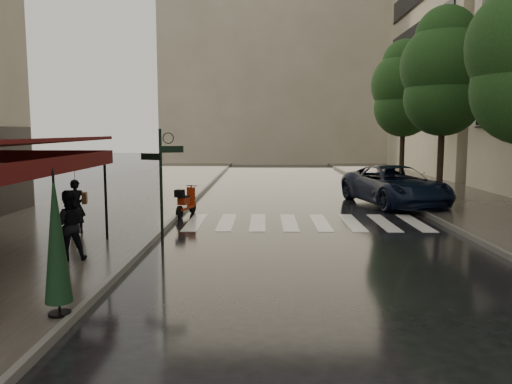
{
  "coord_description": "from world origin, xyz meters",
  "views": [
    {
      "loc": [
        1.61,
        -10.45,
        3.03
      ],
      "look_at": [
        1.39,
        2.93,
        1.4
      ],
      "focal_mm": 35.0,
      "sensor_mm": 36.0,
      "label": 1
    }
  ],
  "objects_px": {
    "pedestrian_terrace": "(68,225)",
    "parasol_back": "(56,239)",
    "parked_car": "(395,186)",
    "pedestrian_with_umbrella": "(75,178)",
    "scooter": "(186,203)"
  },
  "relations": [
    {
      "from": "pedestrian_terrace",
      "to": "scooter",
      "type": "distance_m",
      "value": 6.9
    },
    {
      "from": "scooter",
      "to": "parked_car",
      "type": "relative_size",
      "value": 0.27
    },
    {
      "from": "scooter",
      "to": "parked_car",
      "type": "height_order",
      "value": "parked_car"
    },
    {
      "from": "pedestrian_terrace",
      "to": "parasol_back",
      "type": "xyz_separation_m",
      "value": [
        1.17,
        -3.41,
        0.44
      ]
    },
    {
      "from": "scooter",
      "to": "parked_car",
      "type": "bearing_deg",
      "value": 34.19
    },
    {
      "from": "pedestrian_with_umbrella",
      "to": "pedestrian_terrace",
      "type": "bearing_deg",
      "value": -84.48
    },
    {
      "from": "pedestrian_terrace",
      "to": "parked_car",
      "type": "height_order",
      "value": "pedestrian_terrace"
    },
    {
      "from": "parked_car",
      "to": "parasol_back",
      "type": "xyz_separation_m",
      "value": [
        -8.65,
        -12.92,
        0.55
      ]
    },
    {
      "from": "pedestrian_with_umbrella",
      "to": "parasol_back",
      "type": "bearing_deg",
      "value": -83.84
    },
    {
      "from": "parked_car",
      "to": "parasol_back",
      "type": "relative_size",
      "value": 2.53
    },
    {
      "from": "pedestrian_with_umbrella",
      "to": "scooter",
      "type": "xyz_separation_m",
      "value": [
        2.59,
        3.61,
        -1.22
      ]
    },
    {
      "from": "scooter",
      "to": "parasol_back",
      "type": "distance_m",
      "value": 10.15
    },
    {
      "from": "pedestrian_terrace",
      "to": "parked_car",
      "type": "bearing_deg",
      "value": -161.15
    },
    {
      "from": "scooter",
      "to": "parasol_back",
      "type": "height_order",
      "value": "parasol_back"
    },
    {
      "from": "pedestrian_with_umbrella",
      "to": "parasol_back",
      "type": "height_order",
      "value": "pedestrian_with_umbrella"
    }
  ]
}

